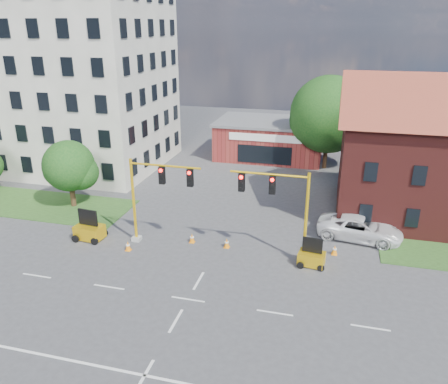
# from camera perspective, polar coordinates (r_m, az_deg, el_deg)

# --- Properties ---
(ground) EXTENTS (120.00, 120.00, 0.00)m
(ground) POSITION_cam_1_polar(r_m,az_deg,el_deg) (25.82, -4.72, -13.79)
(ground) COLOR #3F3F41
(ground) RESTS_ON ground
(grass_verge_nw) EXTENTS (22.00, 6.00, 0.08)m
(grass_verge_nw) POSITION_cam_1_polar(r_m,az_deg,el_deg) (43.07, -26.06, -1.11)
(grass_verge_nw) COLOR #294B1C
(grass_verge_nw) RESTS_ON ground
(lane_markings) EXTENTS (60.00, 36.00, 0.01)m
(lane_markings) POSITION_cam_1_polar(r_m,az_deg,el_deg) (23.58, -7.20, -17.77)
(lane_markings) COLOR white
(lane_markings) RESTS_ON ground
(office_block) EXTENTS (18.40, 15.40, 20.60)m
(office_block) POSITION_cam_1_polar(r_m,az_deg,el_deg) (50.13, -19.20, 14.91)
(office_block) COLOR #BAB6A3
(office_block) RESTS_ON ground
(brick_shop) EXTENTS (12.40, 8.40, 4.30)m
(brick_shop) POSITION_cam_1_polar(r_m,az_deg,el_deg) (51.97, 6.07, 6.96)
(brick_shop) COLOR maroon
(brick_shop) RESTS_ON ground
(tree_large) EXTENTS (8.53, 8.13, 9.94)m
(tree_large) POSITION_cam_1_polar(r_m,az_deg,el_deg) (47.86, 14.00, 9.50)
(tree_large) COLOR #392815
(tree_large) RESTS_ON ground
(tree_nw_front) EXTENTS (4.51, 4.29, 5.82)m
(tree_nw_front) POSITION_cam_1_polar(r_m,az_deg,el_deg) (38.72, -19.26, 3.03)
(tree_nw_front) COLOR #392815
(tree_nw_front) RESTS_ON ground
(signal_mast_west) EXTENTS (5.30, 0.60, 6.20)m
(signal_mast_west) POSITION_cam_1_polar(r_m,az_deg,el_deg) (30.39, -9.04, -0.03)
(signal_mast_west) COLOR #989893
(signal_mast_west) RESTS_ON ground
(signal_mast_east) EXTENTS (5.30, 0.60, 6.20)m
(signal_mast_east) POSITION_cam_1_polar(r_m,az_deg,el_deg) (28.23, 7.45, -1.63)
(signal_mast_east) COLOR #989893
(signal_mast_east) RESTS_ON ground
(trailer_west) EXTENTS (2.09, 1.50, 2.24)m
(trailer_west) POSITION_cam_1_polar(r_m,az_deg,el_deg) (33.33, -17.16, -4.83)
(trailer_west) COLOR yellow
(trailer_west) RESTS_ON ground
(trailer_east) EXTENTS (1.80, 1.32, 1.89)m
(trailer_east) POSITION_cam_1_polar(r_m,az_deg,el_deg) (29.19, 11.36, -8.36)
(trailer_east) COLOR yellow
(trailer_east) RESTS_ON ground
(cone_a) EXTENTS (0.40, 0.40, 0.70)m
(cone_a) POSITION_cam_1_polar(r_m,az_deg,el_deg) (31.24, -12.42, -6.90)
(cone_a) COLOR orange
(cone_a) RESTS_ON ground
(cone_b) EXTENTS (0.40, 0.40, 0.70)m
(cone_b) POSITION_cam_1_polar(r_m,az_deg,el_deg) (31.65, -4.20, -6.03)
(cone_b) COLOR orange
(cone_b) RESTS_ON ground
(cone_c) EXTENTS (0.40, 0.40, 0.70)m
(cone_c) POSITION_cam_1_polar(r_m,az_deg,el_deg) (30.89, 0.35, -6.69)
(cone_c) COLOR orange
(cone_c) RESTS_ON ground
(cone_d) EXTENTS (0.40, 0.40, 0.70)m
(cone_d) POSITION_cam_1_polar(r_m,az_deg,el_deg) (30.95, 14.25, -7.35)
(cone_d) COLOR orange
(cone_d) RESTS_ON ground
(pickup_white) EXTENTS (6.36, 3.57, 1.68)m
(pickup_white) POSITION_cam_1_polar(r_m,az_deg,el_deg) (33.39, 17.31, -4.53)
(pickup_white) COLOR white
(pickup_white) RESTS_ON ground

